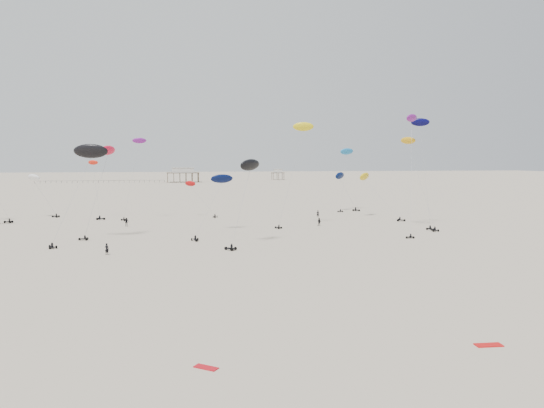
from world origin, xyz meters
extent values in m
plane|color=#C4B29B|center=(0.00, 200.00, 0.00)|extent=(900.00, 900.00, 0.00)
cube|color=brown|center=(-10.00, 350.00, 6.15)|extent=(21.00, 13.00, 0.30)
cube|color=silver|center=(-10.00, 350.00, 7.90)|extent=(14.00, 8.40, 3.20)
cube|color=#B2B2AD|center=(-10.00, 350.00, 9.65)|extent=(15.00, 9.00, 0.30)
cube|color=brown|center=(60.00, 380.00, 5.15)|extent=(9.00, 7.00, 0.30)
cube|color=silver|center=(60.00, 380.00, 6.50)|extent=(5.60, 4.20, 2.40)
cube|color=#B2B2AD|center=(60.00, 380.00, 7.85)|extent=(6.00, 4.50, 0.30)
cube|color=black|center=(-62.00, 350.00, 1.45)|extent=(80.00, 0.10, 0.10)
cylinder|color=gray|center=(-10.28, 99.95, 5.37)|extent=(0.03, 0.03, 18.53)
ellipsoid|color=#040D38|center=(-7.14, 107.32, 10.90)|extent=(5.11, 2.93, 2.41)
cylinder|color=gray|center=(35.19, 101.35, 9.60)|extent=(0.03, 0.03, 20.33)
ellipsoid|color=gold|center=(34.32, 106.23, 19.16)|extent=(3.30, 4.05, 1.90)
cylinder|color=gray|center=(30.12, 95.60, 11.87)|extent=(0.03, 0.03, 27.63)
ellipsoid|color=#781783|center=(33.48, 102.86, 23.87)|extent=(4.29, 3.83, 2.05)
cylinder|color=gray|center=(-9.75, 133.71, 4.34)|extent=(0.03, 0.03, 10.75)
ellipsoid|color=red|center=(-12.75, 136.21, 8.63)|extent=(3.40, 3.14, 1.67)
cylinder|color=gray|center=(37.00, 102.89, 11.63)|extent=(0.03, 0.03, 23.61)
ellipsoid|color=#060541|center=(37.68, 107.29, 23.31)|extent=(4.41, 2.72, 2.05)
cylinder|color=gray|center=(-27.24, 131.08, 9.83)|extent=(0.03, 0.03, 19.25)
ellipsoid|color=#7F198E|center=(-25.37, 133.11, 19.68)|extent=(3.56, 1.67, 1.75)
cylinder|color=gray|center=(32.84, 142.19, 5.08)|extent=(0.03, 0.03, 9.89)
ellipsoid|color=#05123F|center=(30.65, 143.34, 10.24)|extent=(4.73, 4.74, 2.41)
cylinder|color=gray|center=(8.48, 109.92, 11.07)|extent=(0.03, 0.03, 22.86)
ellipsoid|color=yellow|center=(11.97, 112.92, 22.38)|extent=(4.95, 2.57, 2.34)
cylinder|color=gray|center=(-49.74, 140.07, 5.03)|extent=(0.03, 0.03, 10.12)
ellipsoid|color=white|center=(-52.32, 140.58, 10.28)|extent=(5.14, 5.44, 2.52)
cylinder|color=gray|center=(-36.20, 134.87, 7.23)|extent=(0.03, 0.03, 14.54)
ellipsoid|color=red|center=(-37.34, 138.01, 14.19)|extent=(2.98, 2.00, 1.38)
cylinder|color=gray|center=(-31.57, 99.03, 8.29)|extent=(0.03, 0.03, 16.19)
ellipsoid|color=red|center=(-29.41, 100.62, 16.69)|extent=(3.45, 4.40, 2.07)
cylinder|color=gray|center=(31.40, 142.14, 8.53)|extent=(0.03, 0.03, 17.29)
ellipsoid|color=#1A78C3|center=(33.28, 145.05, 17.30)|extent=(5.18, 3.66, 2.38)
cylinder|color=gray|center=(34.55, 121.11, 5.16)|extent=(0.03, 0.03, 15.94)
ellipsoid|color=yellow|center=(32.16, 127.29, 10.50)|extent=(5.07, 5.27, 2.58)
cylinder|color=gray|center=(-34.97, 94.00, 8.02)|extent=(0.03, 0.03, 18.60)
ellipsoid|color=black|center=(-32.33, 99.11, 16.50)|extent=(6.82, 3.78, 3.22)
cylinder|color=gray|center=(-6.03, 85.14, 6.91)|extent=(0.03, 0.03, 14.95)
ellipsoid|color=black|center=(-3.85, 88.77, 13.98)|extent=(5.17, 5.01, 2.55)
imported|color=black|center=(-27.77, 81.06, 0.00)|extent=(0.93, 0.79, 2.16)
imported|color=black|center=(15.12, 110.18, 0.00)|extent=(1.17, 1.03, 2.07)
imported|color=black|center=(-27.67, 117.04, 0.00)|extent=(1.46, 0.93, 2.31)
imported|color=black|center=(19.53, 127.09, 0.00)|extent=(0.89, 0.72, 2.11)
cube|color=red|center=(7.26, 32.86, 0.00)|extent=(2.25, 1.04, 0.08)
cube|color=#B60B14|center=(-15.40, 32.49, 0.00)|extent=(1.85, 1.65, 0.07)
camera|label=1|loc=(-17.65, -4.64, 14.93)|focal=35.00mm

